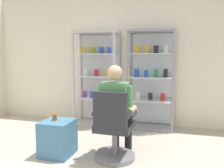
# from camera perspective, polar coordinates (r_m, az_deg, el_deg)

# --- Properties ---
(back_wall) EXTENTS (6.00, 0.10, 2.70)m
(back_wall) POSITION_cam_1_polar(r_m,az_deg,el_deg) (5.01, 3.37, 6.02)
(back_wall) COLOR silver
(back_wall) RESTS_ON ground
(display_cabinet_left) EXTENTS (0.90, 0.45, 1.90)m
(display_cabinet_left) POSITION_cam_1_polar(r_m,az_deg,el_deg) (4.94, -3.48, 1.50)
(display_cabinet_left) COLOR #B7B7BC
(display_cabinet_left) RESTS_ON ground
(display_cabinet_right) EXTENTS (0.90, 0.45, 1.90)m
(display_cabinet_right) POSITION_cam_1_polar(r_m,az_deg,el_deg) (4.71, 9.30, 1.22)
(display_cabinet_right) COLOR gray
(display_cabinet_right) RESTS_ON ground
(office_chair) EXTENTS (0.57, 0.56, 0.96)m
(office_chair) POSITION_cam_1_polar(r_m,az_deg,el_deg) (3.26, 0.39, -11.42)
(office_chair) COLOR slate
(office_chair) RESTS_ON ground
(seated_shopkeeper) EXTENTS (0.49, 0.57, 1.29)m
(seated_shopkeeper) POSITION_cam_1_polar(r_m,az_deg,el_deg) (3.33, 1.19, -5.36)
(seated_shopkeeper) COLOR black
(seated_shopkeeper) RESTS_ON ground
(storage_crate) EXTENTS (0.42, 0.44, 0.50)m
(storage_crate) POSITION_cam_1_polar(r_m,az_deg,el_deg) (3.56, -12.84, -12.44)
(storage_crate) COLOR teal
(storage_crate) RESTS_ON ground
(tea_glass) EXTENTS (0.07, 0.07, 0.09)m
(tea_glass) POSITION_cam_1_polar(r_m,az_deg,el_deg) (3.51, -13.56, -7.73)
(tea_glass) COLOR brown
(tea_glass) RESTS_ON storage_crate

